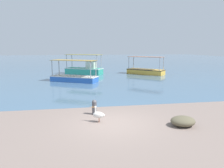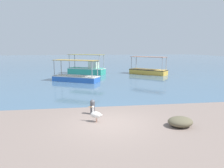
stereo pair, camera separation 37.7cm
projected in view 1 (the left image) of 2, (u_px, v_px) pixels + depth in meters
name	position (u px, v px, depth m)	size (l,w,h in m)	color
ground	(113.00, 123.00, 10.45)	(120.00, 120.00, 0.00)	gray
harbor_water	(81.00, 61.00, 57.10)	(110.00, 90.00, 0.00)	#466682
fishing_boat_center	(146.00, 70.00, 29.29)	(4.79, 4.58, 2.35)	gold
fishing_boat_far_right	(85.00, 69.00, 29.35)	(5.20, 3.96, 2.62)	teal
fishing_boat_near_right	(74.00, 77.00, 23.04)	(5.14, 3.83, 2.27)	blue
pelican	(98.00, 115.00, 10.57)	(0.76, 0.49, 0.80)	#E0997A
mooring_bollard	(94.00, 107.00, 11.79)	(0.26, 0.26, 0.81)	#47474C
net_pile	(183.00, 121.00, 10.08)	(1.15, 0.98, 0.46)	brown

